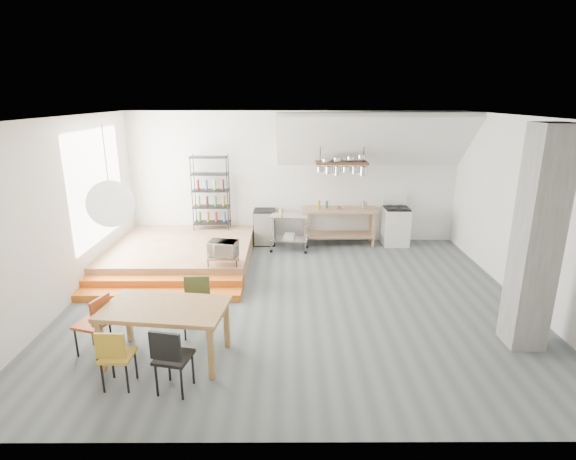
{
  "coord_description": "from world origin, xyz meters",
  "views": [
    {
      "loc": [
        -0.18,
        -7.41,
        3.52
      ],
      "look_at": [
        -0.15,
        0.8,
        1.07
      ],
      "focal_mm": 28.0,
      "sensor_mm": 36.0,
      "label": 1
    }
  ],
  "objects_px": {
    "stove": "(396,226)",
    "dining_table": "(165,312)",
    "mini_fridge": "(265,227)",
    "rolling_cart": "(289,228)"
  },
  "relations": [
    {
      "from": "stove",
      "to": "dining_table",
      "type": "xyz_separation_m",
      "value": [
        -4.33,
        -5.04,
        0.22
      ]
    },
    {
      "from": "dining_table",
      "to": "stove",
      "type": "bearing_deg",
      "value": 56.53
    },
    {
      "from": "mini_fridge",
      "to": "stove",
      "type": "bearing_deg",
      "value": -0.78
    },
    {
      "from": "mini_fridge",
      "to": "dining_table",
      "type": "bearing_deg",
      "value": -102.38
    },
    {
      "from": "stove",
      "to": "rolling_cart",
      "type": "distance_m",
      "value": 2.65
    },
    {
      "from": "stove",
      "to": "dining_table",
      "type": "bearing_deg",
      "value": -130.7
    },
    {
      "from": "dining_table",
      "to": "rolling_cart",
      "type": "distance_m",
      "value": 4.9
    },
    {
      "from": "rolling_cart",
      "to": "mini_fridge",
      "type": "relative_size",
      "value": 1.07
    },
    {
      "from": "rolling_cart",
      "to": "mini_fridge",
      "type": "xyz_separation_m",
      "value": [
        -0.6,
        0.5,
        -0.12
      ]
    },
    {
      "from": "dining_table",
      "to": "rolling_cart",
      "type": "height_order",
      "value": "rolling_cart"
    }
  ]
}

